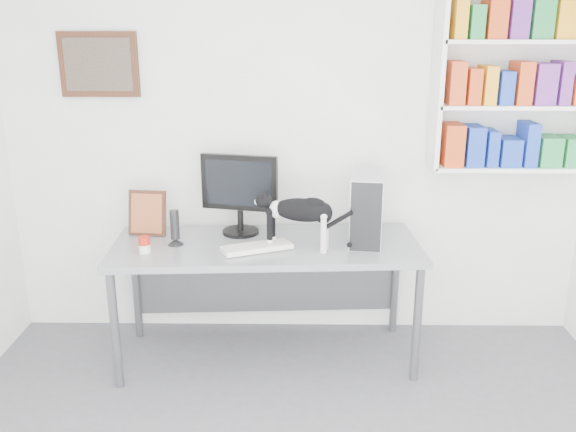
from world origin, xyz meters
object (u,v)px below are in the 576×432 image
Objects in this scene: pc_tower at (367,207)px; monitor at (240,194)px; keyboard at (257,247)px; cat at (300,223)px; bookshelf at (517,74)px; soup_can at (144,245)px; speaker at (175,227)px; leaning_print at (147,212)px; desk at (267,301)px.

monitor is at bearing 179.44° from pc_tower.
keyboard is 0.78× the size of cat.
cat is at bearing -163.39° from bookshelf.
bookshelf is at bearing 11.94° from soup_can.
pc_tower reaches higher than speaker.
leaning_print is (-1.44, 0.09, -0.07)m from pc_tower.
bookshelf is 1.93m from monitor.
cat is at bearing -14.46° from speaker.
leaning_print is at bearing 165.17° from desk.
speaker is (-0.39, -0.23, -0.15)m from monitor.
keyboard is at bearing -117.13° from desk.
monitor is 1.27× the size of keyboard.
keyboard is at bearing -55.68° from monitor.
pc_tower is (-0.95, -0.24, -0.81)m from bookshelf.
desk is at bearing 169.74° from cat.
desk is 4.39× the size of pc_tower.
cat is (0.27, 0.02, 0.15)m from keyboard.
pc_tower is (0.70, 0.19, 0.21)m from keyboard.
monitor is 0.43m from keyboard.
monitor is at bearing 89.37° from keyboard.
speaker is at bearing -179.84° from desk.
soup_can is at bearing -168.06° from bookshelf.
desk is 0.89m from soup_can.
speaker is (-0.58, -0.03, 0.53)m from desk.
bookshelf is at bearing 10.39° from leaning_print.
pc_tower is 0.80× the size of cat.
bookshelf is at bearing 31.14° from cat.
bookshelf reaches higher than pc_tower.
soup_can reaches higher than desk.
cat is at bearing -150.44° from pc_tower.
leaning_print reaches higher than soup_can.
leaning_print is at bearing 128.18° from speaker.
cat is (0.95, 0.08, 0.12)m from soup_can.
monitor is at bearing 157.74° from cat.
soup_can is at bearing -133.62° from monitor.
monitor is at bearing 9.82° from leaning_print.
soup_can is at bearing -147.66° from speaker.
desk is at bearing 13.67° from soup_can.
bookshelf is 2.17m from desk.
leaning_print is at bearing 179.92° from cat.
monitor is 1.23× the size of pc_tower.
cat reaches higher than leaning_print.
keyboard is at bearing -14.18° from leaning_print.
desk is (-1.59, -0.31, -1.44)m from bookshelf.
speaker is at bearing 147.92° from keyboard.
pc_tower reaches higher than keyboard.
desk is at bearing 43.40° from keyboard.
monitor is 0.83m from pc_tower.
bookshelf is 2.79× the size of pc_tower.
soup_can is (-2.33, -0.49, -0.99)m from bookshelf.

